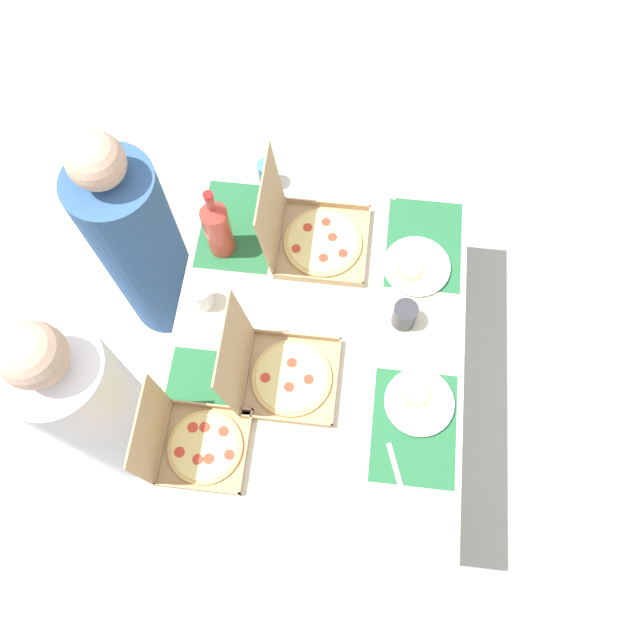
{
  "coord_description": "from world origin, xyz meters",
  "views": [
    {
      "loc": [
        -0.8,
        -0.09,
        2.65
      ],
      "look_at": [
        0.0,
        0.0,
        0.74
      ],
      "focal_mm": 35.09,
      "sensor_mm": 36.0,
      "label": 1
    }
  ],
  "objects_px": {
    "plate_near_right": "(416,267)",
    "diner_right_seat": "(141,247)",
    "cup_clear_right": "(267,174)",
    "pizza_box_center": "(193,444)",
    "plate_far_right": "(419,402)",
    "pizza_box_edge_far": "(279,373)",
    "soda_bottle": "(217,227)",
    "pizza_box_corner_right": "(312,235)",
    "cup_clear_left": "(405,315)",
    "cup_dark": "(202,297)",
    "diner_left_seat": "(99,408)"
  },
  "relations": [
    {
      "from": "plate_far_right",
      "to": "diner_right_seat",
      "type": "distance_m",
      "value": 1.24
    },
    {
      "from": "pizza_box_center",
      "to": "pizza_box_corner_right",
      "type": "height_order",
      "value": "pizza_box_corner_right"
    },
    {
      "from": "plate_near_right",
      "to": "diner_right_seat",
      "type": "height_order",
      "value": "diner_right_seat"
    },
    {
      "from": "pizza_box_edge_far",
      "to": "diner_right_seat",
      "type": "bearing_deg",
      "value": 49.7
    },
    {
      "from": "soda_bottle",
      "to": "diner_right_seat",
      "type": "distance_m",
      "value": 0.53
    },
    {
      "from": "diner_right_seat",
      "to": "cup_dark",
      "type": "bearing_deg",
      "value": -131.64
    },
    {
      "from": "plate_far_right",
      "to": "cup_clear_right",
      "type": "xyz_separation_m",
      "value": [
        0.77,
        0.59,
        0.04
      ]
    },
    {
      "from": "plate_far_right",
      "to": "pizza_box_corner_right",
      "type": "bearing_deg",
      "value": 36.88
    },
    {
      "from": "cup_clear_right",
      "to": "cup_clear_left",
      "type": "bearing_deg",
      "value": -133.39
    },
    {
      "from": "cup_clear_right",
      "to": "pizza_box_edge_far",
      "type": "bearing_deg",
      "value": -168.81
    },
    {
      "from": "pizza_box_center",
      "to": "plate_far_right",
      "type": "distance_m",
      "value": 0.7
    },
    {
      "from": "pizza_box_edge_far",
      "to": "plate_far_right",
      "type": "height_order",
      "value": "pizza_box_edge_far"
    },
    {
      "from": "plate_near_right",
      "to": "soda_bottle",
      "type": "relative_size",
      "value": 0.72
    },
    {
      "from": "cup_clear_left",
      "to": "diner_left_seat",
      "type": "distance_m",
      "value": 1.11
    },
    {
      "from": "pizza_box_edge_far",
      "to": "cup_clear_left",
      "type": "bearing_deg",
      "value": -57.44
    },
    {
      "from": "plate_near_right",
      "to": "cup_clear_right",
      "type": "xyz_separation_m",
      "value": [
        0.29,
        0.55,
        0.04
      ]
    },
    {
      "from": "cup_clear_left",
      "to": "pizza_box_edge_far",
      "type": "bearing_deg",
      "value": 122.56
    },
    {
      "from": "plate_far_right",
      "to": "soda_bottle",
      "type": "relative_size",
      "value": 0.68
    },
    {
      "from": "cup_clear_right",
      "to": "diner_left_seat",
      "type": "height_order",
      "value": "diner_left_seat"
    },
    {
      "from": "pizza_box_center",
      "to": "diner_left_seat",
      "type": "distance_m",
      "value": 0.51
    },
    {
      "from": "pizza_box_center",
      "to": "cup_clear_left",
      "type": "relative_size",
      "value": 2.97
    },
    {
      "from": "pizza_box_edge_far",
      "to": "plate_far_right",
      "type": "distance_m",
      "value": 0.45
    },
    {
      "from": "cup_dark",
      "to": "plate_near_right",
      "type": "bearing_deg",
      "value": -73.3
    },
    {
      "from": "plate_far_right",
      "to": "cup_dark",
      "type": "height_order",
      "value": "cup_dark"
    },
    {
      "from": "pizza_box_edge_far",
      "to": "cup_clear_right",
      "type": "height_order",
      "value": "pizza_box_edge_far"
    },
    {
      "from": "diner_right_seat",
      "to": "pizza_box_center",
      "type": "bearing_deg",
      "value": -152.49
    },
    {
      "from": "pizza_box_corner_right",
      "to": "diner_left_seat",
      "type": "relative_size",
      "value": 0.29
    },
    {
      "from": "plate_near_right",
      "to": "cup_clear_right",
      "type": "height_order",
      "value": "cup_clear_right"
    },
    {
      "from": "plate_near_right",
      "to": "pizza_box_edge_far",
      "type": "bearing_deg",
      "value": 137.25
    },
    {
      "from": "soda_bottle",
      "to": "cup_clear_right",
      "type": "height_order",
      "value": "soda_bottle"
    },
    {
      "from": "pizza_box_edge_far",
      "to": "pizza_box_corner_right",
      "type": "height_order",
      "value": "pizza_box_corner_right"
    },
    {
      "from": "pizza_box_center",
      "to": "cup_dark",
      "type": "distance_m",
      "value": 0.48
    },
    {
      "from": "soda_bottle",
      "to": "cup_dark",
      "type": "height_order",
      "value": "soda_bottle"
    },
    {
      "from": "cup_clear_left",
      "to": "cup_dark",
      "type": "relative_size",
      "value": 1.04
    },
    {
      "from": "pizza_box_corner_right",
      "to": "pizza_box_edge_far",
      "type": "bearing_deg",
      "value": 175.13
    },
    {
      "from": "cup_dark",
      "to": "cup_clear_right",
      "type": "bearing_deg",
      "value": -16.13
    },
    {
      "from": "cup_clear_right",
      "to": "diner_left_seat",
      "type": "bearing_deg",
      "value": 149.93
    },
    {
      "from": "cup_clear_left",
      "to": "diner_right_seat",
      "type": "relative_size",
      "value": 0.09
    },
    {
      "from": "soda_bottle",
      "to": "pizza_box_edge_far",
      "type": "bearing_deg",
      "value": -149.61
    },
    {
      "from": "pizza_box_edge_far",
      "to": "soda_bottle",
      "type": "height_order",
      "value": "same"
    },
    {
      "from": "cup_clear_right",
      "to": "pizza_box_corner_right",
      "type": "bearing_deg",
      "value": -141.2
    },
    {
      "from": "diner_left_seat",
      "to": "cup_dark",
      "type": "bearing_deg",
      "value": -45.01
    },
    {
      "from": "pizza_box_corner_right",
      "to": "diner_left_seat",
      "type": "bearing_deg",
      "value": 132.12
    },
    {
      "from": "pizza_box_edge_far",
      "to": "diner_right_seat",
      "type": "distance_m",
      "value": 0.88
    },
    {
      "from": "diner_left_seat",
      "to": "plate_near_right",
      "type": "bearing_deg",
      "value": -62.02
    },
    {
      "from": "plate_far_right",
      "to": "cup_clear_right",
      "type": "bearing_deg",
      "value": 37.47
    },
    {
      "from": "cup_clear_left",
      "to": "cup_clear_right",
      "type": "bearing_deg",
      "value": 46.61
    },
    {
      "from": "pizza_box_corner_right",
      "to": "diner_left_seat",
      "type": "xyz_separation_m",
      "value": [
        -0.61,
        0.68,
        -0.27
      ]
    },
    {
      "from": "pizza_box_center",
      "to": "pizza_box_corner_right",
      "type": "relative_size",
      "value": 0.86
    },
    {
      "from": "pizza_box_edge_far",
      "to": "pizza_box_center",
      "type": "bearing_deg",
      "value": 137.53
    }
  ]
}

